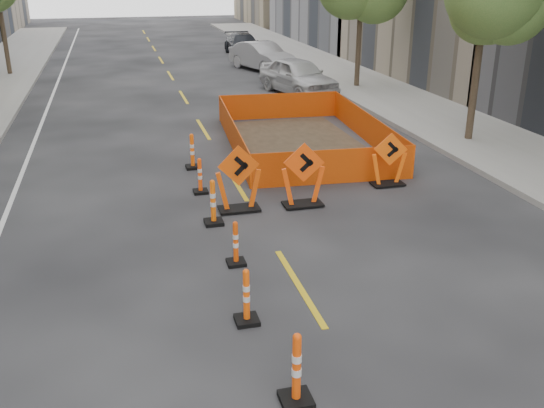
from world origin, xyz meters
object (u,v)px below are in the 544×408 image
object	(u,v)px
channelizer_5	(236,243)
chevron_sign_right	(389,159)
channelizer_3	(297,369)
parked_car_mid	(262,56)
parked_car_far	(243,45)
channelizer_4	(246,296)
channelizer_8	(192,151)
parked_car_near	(298,76)
channelizer_6	(213,202)
chevron_sign_center	(303,175)
chevron_sign_left	(239,178)
channelizer_7	(200,176)

from	to	relation	value
channelizer_5	chevron_sign_right	bearing A→B (deg)	35.88
channelizer_3	parked_car_mid	xyz separation A→B (m)	(6.24, 27.62, 0.23)
parked_car_mid	parked_car_far	world-z (taller)	parked_car_mid
channelizer_4	channelizer_8	world-z (taller)	channelizer_8
channelizer_3	parked_car_near	bearing A→B (deg)	73.10
parked_car_mid	channelizer_6	bearing A→B (deg)	-126.40
channelizer_4	channelizer_5	bearing A→B (deg)	83.40
chevron_sign_center	parked_car_near	world-z (taller)	parked_car_near
channelizer_4	chevron_sign_left	bearing A→B (deg)	79.82
channelizer_7	parked_car_near	xyz separation A→B (m)	(6.30, 12.01, 0.35)
channelizer_4	chevron_sign_right	size ratio (longest dim) A/B	0.68
channelizer_7	chevron_sign_right	xyz separation A→B (m)	(5.00, -0.70, 0.26)
parked_car_far	chevron_sign_center	bearing A→B (deg)	-98.37
channelizer_8	chevron_sign_right	xyz separation A→B (m)	(4.92, -2.82, 0.21)
channelizer_4	parked_car_near	distance (m)	19.48
channelizer_6	channelizer_8	bearing A→B (deg)	88.82
channelizer_4	parked_car_far	distance (m)	32.57
channelizer_6	channelizer_7	world-z (taller)	channelizer_6
channelizer_7	chevron_sign_right	world-z (taller)	chevron_sign_right
channelizer_6	channelizer_7	bearing A→B (deg)	89.88
channelizer_6	channelizer_5	bearing A→B (deg)	-87.33
channelizer_5	parked_car_far	bearing A→B (deg)	77.72
channelizer_5	channelizer_8	xyz separation A→B (m)	(-0.01, 6.37, 0.06)
channelizer_8	parked_car_far	world-z (taller)	parked_car_far
channelizer_5	channelizer_8	world-z (taller)	channelizer_8
chevron_sign_center	parked_car_near	xyz separation A→B (m)	(3.98, 13.57, 0.01)
channelizer_6	channelizer_3	bearing A→B (deg)	-89.31
channelizer_8	chevron_sign_left	xyz separation A→B (m)	(0.65, -3.59, 0.31)
channelizer_4	channelizer_6	size ratio (longest dim) A/B	0.92
channelizer_8	parked_car_near	distance (m)	11.68
channelizer_8	parked_car_mid	world-z (taller)	parked_car_mid
chevron_sign_center	parked_car_far	distance (m)	27.38
channelizer_8	chevron_sign_center	distance (m)	4.32
channelizer_4	channelizer_5	world-z (taller)	channelizer_4
channelizer_3	parked_car_near	xyz separation A→B (m)	(6.23, 20.50, 0.27)
chevron_sign_right	chevron_sign_left	bearing A→B (deg)	-152.63
channelizer_6	channelizer_7	distance (m)	2.13
chevron_sign_left	chevron_sign_center	size ratio (longest dim) A/B	1.02
channelizer_3	channelizer_8	size ratio (longest dim) A/B	1.05
parked_car_far	channelizer_5	bearing A→B (deg)	-101.73
chevron_sign_left	chevron_sign_right	distance (m)	4.34
channelizer_7	parked_car_far	bearing A→B (deg)	75.55
parked_car_near	parked_car_mid	bearing A→B (deg)	75.78
channelizer_6	chevron_sign_right	world-z (taller)	chevron_sign_right
channelizer_4	channelizer_6	xyz separation A→B (m)	(0.15, 4.25, 0.04)
parked_car_far	channelizer_4	bearing A→B (deg)	-101.36
chevron_sign_right	channelizer_3	bearing A→B (deg)	-105.09
chevron_sign_right	channelizer_5	bearing A→B (deg)	-126.91
chevron_sign_left	parked_car_near	world-z (taller)	chevron_sign_left
channelizer_3	parked_car_far	bearing A→B (deg)	79.18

